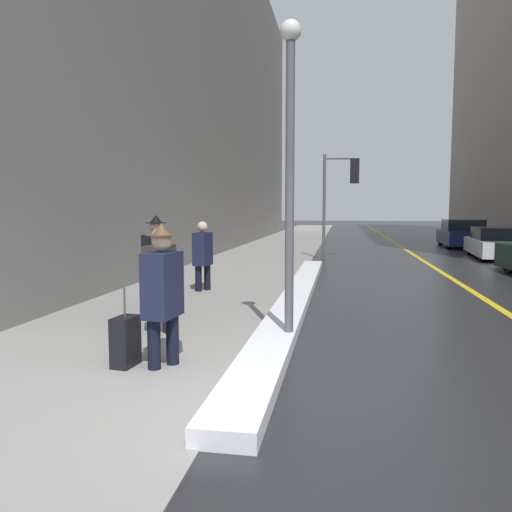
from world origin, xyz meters
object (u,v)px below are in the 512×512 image
at_px(traffic_light_near, 343,184).
at_px(pedestrian_trailing, 203,253).
at_px(parked_car_navy, 462,234).
at_px(pedestrian_in_glasses, 157,259).
at_px(parked_car_white, 498,244).
at_px(rolling_suitcase, 125,342).
at_px(lamp_post, 290,151).
at_px(pedestrian_with_shoulder_bag, 160,276).
at_px(pedestrian_in_fedora, 163,290).

xyz_separation_m(traffic_light_near, pedestrian_trailing, (-3.11, -7.85, -1.91)).
relative_size(traffic_light_near, pedestrian_trailing, 2.44).
bearing_deg(parked_car_navy, traffic_light_near, 143.11).
height_order(pedestrian_in_glasses, pedestrian_trailing, pedestrian_in_glasses).
relative_size(pedestrian_in_glasses, pedestrian_trailing, 1.11).
bearing_deg(traffic_light_near, parked_car_white, 5.82).
height_order(traffic_light_near, parked_car_white, traffic_light_near).
bearing_deg(pedestrian_in_glasses, parked_car_navy, 158.93).
bearing_deg(pedestrian_trailing, parked_car_navy, 155.91).
bearing_deg(pedestrian_trailing, parked_car_white, 142.78).
height_order(parked_car_navy, rolling_suitcase, parked_car_navy).
height_order(pedestrian_in_glasses, parked_car_white, pedestrian_in_glasses).
bearing_deg(traffic_light_near, lamp_post, -101.80).
distance_m(traffic_light_near, parked_car_white, 6.46).
bearing_deg(parked_car_white, rolling_suitcase, 155.31).
relative_size(pedestrian_in_glasses, parked_car_navy, 0.42).
height_order(pedestrian_trailing, parked_car_navy, pedestrian_trailing).
height_order(pedestrian_with_shoulder_bag, rolling_suitcase, pedestrian_with_shoulder_bag).
bearing_deg(parked_car_navy, pedestrian_in_glasses, 154.44).
distance_m(pedestrian_in_glasses, parked_car_navy, 19.67).
bearing_deg(rolling_suitcase, parked_car_navy, 164.52).
bearing_deg(parked_car_white, lamp_post, 158.79).
distance_m(lamp_post, pedestrian_in_glasses, 3.57).
bearing_deg(rolling_suitcase, pedestrian_trailing, -167.01).
xyz_separation_m(pedestrian_trailing, parked_car_navy, (8.97, 15.07, -0.24)).
height_order(lamp_post, rolling_suitcase, lamp_post).
xyz_separation_m(parked_car_white, parked_car_navy, (-0.02, 5.73, 0.08)).
bearing_deg(pedestrian_in_glasses, pedestrian_with_shoulder_bag, 29.05).
bearing_deg(lamp_post, pedestrian_in_fedora, -137.25).
distance_m(pedestrian_with_shoulder_bag, pedestrian_in_glasses, 1.74).
height_order(lamp_post, pedestrian_in_fedora, lamp_post).
height_order(traffic_light_near, rolling_suitcase, traffic_light_near).
xyz_separation_m(lamp_post, traffic_light_near, (0.71, 12.01, 0.17)).
bearing_deg(pedestrian_in_glasses, pedestrian_in_fedora, 28.77).
distance_m(pedestrian_with_shoulder_bag, parked_car_navy, 20.83).
height_order(pedestrian_in_fedora, parked_car_navy, pedestrian_in_fedora).
relative_size(pedestrian_in_fedora, pedestrian_with_shoulder_bag, 1.08).
relative_size(parked_car_white, rolling_suitcase, 4.69).
bearing_deg(pedestrian_with_shoulder_bag, parked_car_navy, 162.61).
relative_size(pedestrian_with_shoulder_bag, rolling_suitcase, 1.66).
distance_m(parked_car_white, rolling_suitcase, 17.02).
distance_m(traffic_light_near, pedestrian_in_fedora, 13.54).
bearing_deg(parked_car_white, pedestrian_in_glasses, 146.65).
relative_size(lamp_post, rolling_suitcase, 4.54).
height_order(lamp_post, traffic_light_near, lamp_post).
relative_size(pedestrian_trailing, parked_car_white, 0.35).
bearing_deg(lamp_post, parked_car_white, 63.98).
xyz_separation_m(pedestrian_trailing, parked_car_white, (8.99, 9.34, -0.32)).
relative_size(lamp_post, traffic_light_near, 1.12).
xyz_separation_m(pedestrian_in_fedora, pedestrian_trailing, (-1.05, 5.40, -0.05)).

